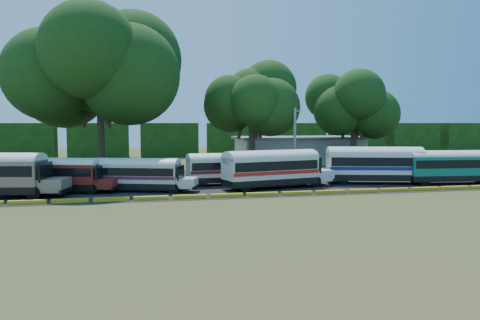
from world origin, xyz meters
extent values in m
plane|color=#39531B|center=(0.00, 0.00, 0.00)|extent=(160.00, 160.00, 0.00)
cube|color=black|center=(1.00, 12.00, 0.01)|extent=(64.00, 24.00, 0.02)
cube|color=gold|center=(-13.50, 1.00, 0.15)|extent=(2.70, 0.45, 0.30)
cube|color=gold|center=(-10.50, 1.00, 0.15)|extent=(2.70, 0.45, 0.30)
cube|color=gold|center=(-7.50, 1.00, 0.15)|extent=(2.70, 0.45, 0.30)
cube|color=gold|center=(-4.50, 1.00, 0.15)|extent=(2.70, 0.45, 0.30)
cube|color=gold|center=(-1.50, 1.00, 0.15)|extent=(2.70, 0.45, 0.30)
cube|color=gold|center=(1.50, 1.00, 0.15)|extent=(2.70, 0.45, 0.30)
cube|color=gold|center=(4.50, 1.00, 0.15)|extent=(2.70, 0.45, 0.30)
cube|color=gold|center=(7.50, 1.00, 0.15)|extent=(2.70, 0.45, 0.30)
cube|color=gold|center=(10.50, 1.00, 0.15)|extent=(2.70, 0.45, 0.30)
cube|color=gold|center=(13.50, 1.00, 0.15)|extent=(2.70, 0.45, 0.30)
cube|color=gold|center=(16.50, 1.00, 0.15)|extent=(2.70, 0.45, 0.30)
cube|color=gold|center=(19.50, 1.00, 0.15)|extent=(2.70, 0.45, 0.30)
cube|color=gold|center=(22.50, 1.00, 0.15)|extent=(2.70, 0.45, 0.30)
cube|color=#B8B6A8|center=(18.00, 30.00, 1.80)|extent=(18.00, 8.00, 3.60)
cube|color=slate|center=(18.00, 30.00, 3.80)|extent=(19.00, 9.00, 0.40)
cube|color=black|center=(-24.00, 48.00, 3.00)|extent=(10.00, 4.00, 6.00)
cube|color=black|center=(-12.00, 48.00, 3.00)|extent=(10.00, 4.00, 6.00)
cube|color=black|center=(0.00, 48.00, 3.00)|extent=(10.00, 4.00, 6.00)
cube|color=black|center=(12.00, 48.00, 3.00)|extent=(10.00, 4.00, 6.00)
cube|color=black|center=(24.00, 48.00, 3.00)|extent=(10.00, 4.00, 6.00)
cube|color=black|center=(36.00, 48.00, 3.00)|extent=(10.00, 4.00, 6.00)
cube|color=black|center=(48.00, 48.00, 3.00)|extent=(10.00, 4.00, 6.00)
cube|color=black|center=(60.00, 48.00, 3.00)|extent=(10.00, 4.00, 6.00)
cylinder|color=black|center=(-13.48, 2.93, 0.55)|extent=(1.14, 0.53, 1.10)
cylinder|color=black|center=(-12.99, 5.23, 0.55)|extent=(1.14, 0.53, 1.10)
cube|color=#98745A|center=(-12.05, 3.83, 1.04)|extent=(2.44, 2.78, 1.04)
cube|color=black|center=(-12.73, 3.97, 2.11)|extent=(0.69, 2.50, 1.51)
cube|color=black|center=(-11.14, 3.63, 0.60)|extent=(0.76, 2.67, 0.33)
cylinder|color=black|center=(-9.29, 4.81, 0.46)|extent=(0.94, 0.53, 0.91)
cylinder|color=black|center=(-8.67, 6.66, 0.46)|extent=(0.94, 0.53, 0.91)
cylinder|color=black|center=(-15.15, 6.79, 0.46)|extent=(0.94, 0.53, 0.91)
cylinder|color=black|center=(-14.53, 8.63, 0.46)|extent=(0.94, 0.53, 0.91)
cube|color=black|center=(-12.34, 6.87, 0.59)|extent=(7.80, 4.54, 0.50)
cube|color=maroon|center=(-12.34, 6.87, 1.67)|extent=(7.80, 4.54, 1.67)
cube|color=black|center=(-12.34, 6.87, 1.87)|extent=(7.54, 4.50, 0.70)
ellipsoid|color=silver|center=(-12.34, 6.87, 2.50)|extent=(7.80, 4.54, 1.02)
cube|color=maroon|center=(-8.03, 5.41, 0.87)|extent=(2.19, 2.42, 0.87)
cube|color=black|center=(-8.57, 5.60, 1.75)|extent=(0.80, 2.03, 1.25)
cube|color=black|center=(-7.29, 5.17, 0.50)|extent=(0.87, 2.17, 0.27)
cube|color=black|center=(-15.84, 8.04, 0.50)|extent=(0.87, 2.17, 0.27)
cylinder|color=black|center=(-2.55, 3.87, 0.44)|extent=(0.92, 0.52, 0.89)
cylinder|color=black|center=(-1.93, 5.67, 0.44)|extent=(0.92, 0.52, 0.89)
cylinder|color=black|center=(-8.27, 5.82, 0.44)|extent=(0.92, 0.52, 0.89)
cylinder|color=black|center=(-7.65, 7.63, 0.44)|extent=(0.92, 0.52, 0.89)
cube|color=black|center=(-5.52, 5.89, 0.58)|extent=(7.62, 4.46, 0.49)
cube|color=beige|center=(-5.52, 5.89, 1.63)|extent=(7.62, 4.46, 1.63)
cube|color=black|center=(-5.52, 5.89, 1.83)|extent=(7.36, 4.42, 0.68)
cube|color=maroon|center=(-5.52, 5.89, 1.31)|extent=(7.56, 4.47, 0.27)
ellipsoid|color=silver|center=(-5.52, 5.89, 2.44)|extent=(7.62, 4.46, 1.00)
cube|color=beige|center=(-1.31, 4.45, 0.84)|extent=(2.15, 2.37, 0.84)
cube|color=black|center=(-1.84, 4.63, 1.71)|extent=(0.79, 1.98, 1.22)
cube|color=black|center=(-0.60, 4.21, 0.49)|extent=(0.86, 2.11, 0.27)
cube|color=black|center=(-8.93, 7.06, 0.49)|extent=(0.86, 2.11, 0.27)
cylinder|color=black|center=(6.74, 7.80, 0.47)|extent=(0.96, 0.33, 0.94)
cylinder|color=black|center=(6.60, 9.81, 0.47)|extent=(0.96, 0.33, 0.94)
cylinder|color=black|center=(0.36, 7.34, 0.47)|extent=(0.96, 0.33, 0.94)
cylinder|color=black|center=(0.22, 9.35, 0.47)|extent=(0.96, 0.33, 0.94)
cube|color=black|center=(3.01, 8.54, 0.61)|extent=(7.87, 2.91, 0.52)
cube|color=silver|center=(3.01, 8.54, 1.73)|extent=(7.87, 2.91, 1.72)
cube|color=black|center=(3.01, 8.54, 1.93)|extent=(7.56, 2.94, 0.72)
cube|color=#561619|center=(3.01, 8.54, 1.38)|extent=(7.79, 2.94, 0.28)
ellipsoid|color=silver|center=(3.01, 8.54, 2.59)|extent=(7.87, 2.91, 1.06)
cube|color=silver|center=(7.70, 8.88, 0.89)|extent=(1.84, 2.19, 0.89)
cube|color=black|center=(7.11, 8.84, 1.81)|extent=(0.30, 2.17, 1.29)
cube|color=black|center=(8.50, 8.94, 0.52)|extent=(0.34, 2.31, 0.28)
cube|color=black|center=(-0.79, 8.27, 0.52)|extent=(0.34, 2.31, 0.28)
cylinder|color=black|center=(10.70, 4.94, 0.53)|extent=(1.11, 0.53, 1.07)
cylinder|color=black|center=(10.18, 7.16, 0.53)|extent=(1.11, 0.53, 1.07)
cylinder|color=black|center=(3.63, 3.29, 0.53)|extent=(1.11, 0.53, 1.07)
cylinder|color=black|center=(3.11, 5.52, 0.53)|extent=(1.11, 0.53, 1.07)
cube|color=black|center=(6.38, 5.11, 0.69)|extent=(9.14, 4.58, 0.59)
cube|color=silver|center=(6.38, 5.11, 1.96)|extent=(9.14, 4.58, 1.95)
cube|color=black|center=(6.38, 5.11, 2.19)|extent=(8.81, 4.57, 0.82)
cube|color=red|center=(6.38, 5.11, 1.57)|extent=(9.06, 4.61, 0.32)
ellipsoid|color=silver|center=(6.38, 5.11, 2.94)|extent=(9.14, 4.58, 1.20)
cube|color=silver|center=(11.59, 6.32, 1.01)|extent=(2.40, 2.72, 1.01)
cube|color=black|center=(10.93, 6.16, 2.06)|extent=(0.71, 2.43, 1.47)
cube|color=black|center=(12.47, 6.52, 0.59)|extent=(0.78, 2.59, 0.32)
cube|color=black|center=(2.17, 4.13, 0.59)|extent=(0.78, 2.59, 0.32)
cylinder|color=black|center=(21.18, 4.00, 0.55)|extent=(1.15, 0.59, 1.11)
cylinder|color=black|center=(21.82, 6.29, 0.55)|extent=(1.15, 0.59, 1.11)
cylinder|color=black|center=(13.93, 6.02, 0.55)|extent=(1.15, 0.59, 1.11)
cylinder|color=black|center=(14.56, 8.30, 0.55)|extent=(1.15, 0.59, 1.11)
cube|color=black|center=(17.34, 6.30, 0.72)|extent=(9.49, 5.10, 0.61)
cube|color=white|center=(17.34, 6.30, 2.03)|extent=(9.49, 5.10, 2.03)
cube|color=black|center=(17.34, 6.30, 2.28)|extent=(9.16, 5.06, 0.85)
cube|color=navy|center=(17.34, 6.30, 1.63)|extent=(9.42, 5.11, 0.33)
ellipsoid|color=silver|center=(17.34, 6.30, 3.05)|extent=(9.49, 5.10, 1.25)
cube|color=white|center=(22.67, 4.82, 1.05)|extent=(2.57, 2.88, 1.05)
cube|color=black|center=(22.00, 5.01, 2.13)|extent=(0.84, 2.50, 1.52)
cube|color=black|center=(23.58, 4.57, 0.61)|extent=(0.92, 2.67, 0.33)
cube|color=black|center=(13.01, 7.50, 0.61)|extent=(0.92, 2.67, 0.33)
cylinder|color=black|center=(28.34, 5.18, 0.50)|extent=(1.03, 0.38, 1.01)
cylinder|color=black|center=(21.32, 3.73, 0.50)|extent=(1.03, 0.38, 1.01)
cylinder|color=black|center=(21.53, 5.87, 0.50)|extent=(1.03, 0.38, 1.01)
cube|color=black|center=(24.33, 4.51, 0.65)|extent=(8.46, 3.33, 0.55)
cube|color=#0E7463|center=(24.33, 4.51, 1.85)|extent=(8.46, 3.33, 1.84)
cube|color=black|center=(24.33, 4.51, 2.07)|extent=(8.14, 3.36, 0.77)
ellipsoid|color=silver|center=(24.33, 4.51, 2.77)|extent=(8.46, 3.33, 1.13)
cube|color=black|center=(20.27, 4.91, 0.55)|extent=(0.43, 2.47, 0.30)
cylinder|color=#3A2E1D|center=(-9.44, 18.39, 4.22)|extent=(0.80, 0.80, 8.44)
cylinder|color=#3A2E1D|center=(-8.22, 18.84, 7.84)|extent=(1.45, 2.99, 4.79)
cylinder|color=#3A2E1D|center=(-10.44, 19.23, 7.84)|extent=(2.28, 2.60, 4.79)
cylinder|color=#3A2E1D|center=(-9.67, 17.11, 7.84)|extent=(3.05, 0.96, 4.79)
ellipsoid|color=black|center=(-9.44, 18.39, 12.26)|extent=(14.10, 14.10, 10.34)
cylinder|color=#3A2E1D|center=(8.20, 19.79, 3.17)|extent=(0.80, 0.80, 6.35)
cylinder|color=#3A2E1D|center=(9.42, 20.23, 5.89)|extent=(1.22, 2.37, 3.66)
cylinder|color=#3A2E1D|center=(7.21, 20.62, 5.89)|extent=(1.86, 2.09, 3.66)
cylinder|color=#3A2E1D|center=(7.98, 18.51, 5.89)|extent=(2.41, 0.84, 3.66)
ellipsoid|color=black|center=(8.20, 19.79, 9.34)|extent=(9.05, 9.05, 6.63)
cylinder|color=#3A2E1D|center=(23.16, 22.79, 2.93)|extent=(0.80, 0.80, 5.87)
cylinder|color=#3A2E1D|center=(24.38, 23.23, 5.45)|extent=(1.17, 2.23, 3.40)
cylinder|color=#3A2E1D|center=(22.16, 23.62, 5.45)|extent=(1.76, 1.98, 3.40)
cylinder|color=#3A2E1D|center=(22.93, 21.51, 5.45)|extent=(2.26, 0.82, 3.40)
ellipsoid|color=black|center=(23.16, 22.79, 8.67)|extent=(9.19, 9.19, 6.74)
cylinder|color=gray|center=(12.02, 14.84, 3.88)|extent=(0.30, 0.30, 7.75)
cube|color=gray|center=(12.02, 14.84, 7.36)|extent=(1.60, 0.12, 0.12)
camera|label=1|loc=(-5.43, -35.80, 6.00)|focal=35.00mm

